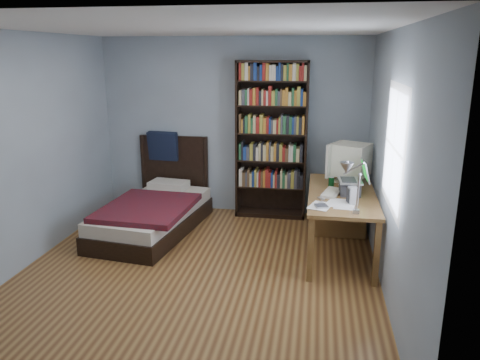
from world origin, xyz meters
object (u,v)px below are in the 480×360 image
(speaker, at_px, (353,196))
(soda_can, at_px, (331,182))
(crt_monitor, at_px, (349,160))
(desk, at_px, (339,206))
(bookshelf, at_px, (271,141))
(bed, at_px, (155,211))
(desk_lamp, at_px, (349,173))
(keyboard, at_px, (332,193))
(laptop, at_px, (352,185))

(speaker, distance_m, soda_can, 0.67)
(speaker, xyz_separation_m, soda_can, (-0.21, 0.63, -0.03))
(crt_monitor, relative_size, speaker, 3.06)
(desk, bearing_deg, bookshelf, 143.57)
(crt_monitor, bearing_deg, speaker, -90.06)
(desk, xyz_separation_m, bookshelf, (-0.93, 0.69, 0.68))
(crt_monitor, bearing_deg, bed, -177.13)
(desk_lamp, relative_size, bookshelf, 0.29)
(speaker, xyz_separation_m, bookshelf, (-1.02, 1.56, 0.27))
(soda_can, bearing_deg, bed, 176.60)
(speaker, bearing_deg, desk_lamp, -115.46)
(soda_can, distance_m, bookshelf, 1.28)
(soda_can, relative_size, bed, 0.06)
(crt_monitor, relative_size, desk_lamp, 0.91)
(keyboard, bearing_deg, soda_can, 104.12)
(desk_lamp, xyz_separation_m, keyboard, (-0.10, 1.01, -0.49))
(speaker, height_order, soda_can, speaker)
(bookshelf, bearing_deg, desk_lamp, -67.70)
(laptop, bearing_deg, bed, 170.66)
(laptop, bearing_deg, desk_lamp, -96.30)
(desk, xyz_separation_m, keyboard, (-0.12, -0.54, 0.32))
(desk, bearing_deg, keyboard, -102.49)
(crt_monitor, distance_m, soda_can, 0.40)
(desk, relative_size, desk_lamp, 2.68)
(crt_monitor, xyz_separation_m, laptop, (0.01, -0.53, -0.16))
(crt_monitor, height_order, soda_can, crt_monitor)
(keyboard, bearing_deg, laptop, 19.17)
(bookshelf, xyz_separation_m, bed, (-1.46, -0.80, -0.84))
(laptop, bearing_deg, desk, 100.68)
(desk_lamp, relative_size, bed, 0.30)
(crt_monitor, relative_size, keyboard, 1.41)
(desk, xyz_separation_m, speaker, (0.09, -0.88, 0.40))
(laptop, relative_size, keyboard, 1.00)
(crt_monitor, height_order, laptop, crt_monitor)
(desk_lamp, bearing_deg, speaker, 81.08)
(desk, xyz_separation_m, desk_lamp, (-0.02, -1.55, 0.81))
(speaker, bearing_deg, crt_monitor, 73.40)
(speaker, height_order, bookshelf, bookshelf)
(desk, height_order, keyboard, keyboard)
(crt_monitor, distance_m, bed, 2.59)
(speaker, relative_size, soda_can, 1.56)
(keyboard, bearing_deg, crt_monitor, 83.45)
(keyboard, relative_size, bed, 0.19)
(desk, xyz_separation_m, soda_can, (-0.12, -0.25, 0.37))
(keyboard, bearing_deg, desk, 91.81)
(laptop, xyz_separation_m, bookshelf, (-1.03, 1.21, 0.25))
(desk, distance_m, keyboard, 0.64)
(desk_lamp, height_order, keyboard, desk_lamp)
(bookshelf, bearing_deg, crt_monitor, -33.42)
(laptop, xyz_separation_m, desk_lamp, (-0.11, -1.03, 0.39))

